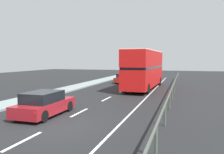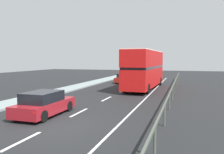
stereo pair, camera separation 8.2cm
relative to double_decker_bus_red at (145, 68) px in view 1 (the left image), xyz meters
name	(u,v)px [view 1 (the left image)]	position (x,y,z in m)	size (l,w,h in m)	color
ground_plane	(56,125)	(-1.88, -15.58, -2.33)	(73.95, 120.00, 0.10)	black
lane_paint_markings	(131,99)	(0.01, -7.00, -2.28)	(3.19, 46.00, 0.01)	silver
bridge_side_railing	(173,89)	(3.34, -6.58, -1.39)	(0.10, 42.00, 1.09)	#495448
double_decker_bus_red	(145,68)	(0.00, 0.00, 0.00)	(2.90, 11.10, 4.26)	red
hatchback_car_near	(44,104)	(-3.50, -14.13, -1.61)	(1.86, 4.14, 1.41)	maroon
sedan_car_ahead	(124,78)	(-3.77, 5.80, -1.64)	(1.94, 4.63, 1.34)	maroon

